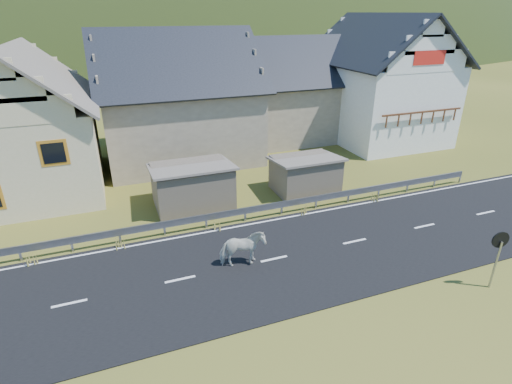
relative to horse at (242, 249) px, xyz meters
name	(u,v)px	position (x,y,z in m)	size (l,w,h in m)	color
ground	(274,260)	(1.39, -0.06, -0.81)	(160.00, 160.00, 0.00)	#454817
road	(274,259)	(1.39, -0.06, -0.79)	(60.00, 7.00, 0.04)	black
lane_markings	(274,259)	(1.39, -0.06, -0.77)	(60.00, 6.60, 0.01)	silver
guardrail	(245,211)	(1.39, 3.62, -0.25)	(28.10, 0.09, 0.75)	#93969B
shed_left	(192,186)	(-0.61, 6.44, 0.29)	(4.30, 3.30, 2.40)	#6F6251
shed_right	(305,175)	(5.89, 5.94, 0.19)	(3.80, 2.90, 2.20)	#6F6251
house_cream	(25,115)	(-8.62, 11.94, 3.54)	(7.80, 9.80, 8.30)	beige
house_stone_a	(176,91)	(0.39, 14.94, 3.82)	(10.80, 9.80, 8.90)	tan
house_stone_b	(294,84)	(10.39, 16.94, 3.42)	(9.80, 8.80, 8.10)	tan
house_white	(380,75)	(16.39, 13.94, 4.25)	(8.80, 10.80, 9.70)	white
mountain	(127,84)	(6.39, 179.94, -20.81)	(440.00, 280.00, 260.00)	#233A13
horse	(242,249)	(0.00, 0.00, 0.00)	(1.83, 0.83, 1.54)	beige
traffic_mirror	(499,247)	(8.36, -4.60, 0.93)	(0.65, 0.24, 2.38)	#93969B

